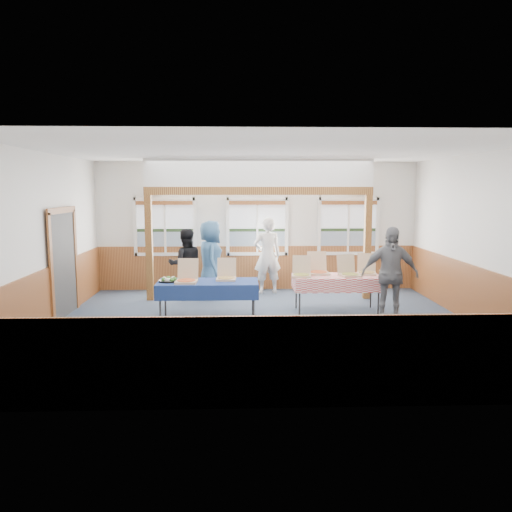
{
  "coord_description": "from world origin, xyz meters",
  "views": [
    {
      "loc": [
        -0.45,
        -9.01,
        2.54
      ],
      "look_at": [
        -0.11,
        1.0,
        1.18
      ],
      "focal_mm": 35.0,
      "sensor_mm": 36.0,
      "label": 1
    }
  ],
  "objects_px": {
    "table_right": "(337,278)",
    "man_blue": "(210,260)",
    "woman_black": "(186,264)",
    "table_left": "(208,284)",
    "person_grey": "(390,274)",
    "woman_white": "(267,255)"
  },
  "relations": [
    {
      "from": "table_right",
      "to": "man_blue",
      "type": "xyz_separation_m",
      "value": [
        -2.68,
        1.4,
        0.21
      ]
    },
    {
      "from": "woman_black",
      "to": "table_left",
      "type": "bearing_deg",
      "value": 98.75
    },
    {
      "from": "table_left",
      "to": "man_blue",
      "type": "relative_size",
      "value": 1.16
    },
    {
      "from": "man_blue",
      "to": "person_grey",
      "type": "height_order",
      "value": "person_grey"
    },
    {
      "from": "table_left",
      "to": "person_grey",
      "type": "distance_m",
      "value": 3.51
    },
    {
      "from": "table_right",
      "to": "woman_white",
      "type": "distance_m",
      "value": 2.32
    },
    {
      "from": "table_left",
      "to": "table_right",
      "type": "distance_m",
      "value": 2.69
    },
    {
      "from": "table_left",
      "to": "woman_black",
      "type": "bearing_deg",
      "value": 127.01
    },
    {
      "from": "woman_black",
      "to": "woman_white",
      "type": "bearing_deg",
      "value": -171.89
    },
    {
      "from": "man_blue",
      "to": "person_grey",
      "type": "xyz_separation_m",
      "value": [
        3.55,
        -2.18,
        0.01
      ]
    },
    {
      "from": "table_left",
      "to": "woman_white",
      "type": "distance_m",
      "value": 2.77
    },
    {
      "from": "man_blue",
      "to": "person_grey",
      "type": "relative_size",
      "value": 0.99
    },
    {
      "from": "table_right",
      "to": "person_grey",
      "type": "height_order",
      "value": "person_grey"
    },
    {
      "from": "woman_white",
      "to": "person_grey",
      "type": "distance_m",
      "value": 3.45
    },
    {
      "from": "woman_black",
      "to": "man_blue",
      "type": "relative_size",
      "value": 0.9
    },
    {
      "from": "table_right",
      "to": "woman_white",
      "type": "relative_size",
      "value": 0.97
    },
    {
      "from": "table_right",
      "to": "person_grey",
      "type": "distance_m",
      "value": 1.19
    },
    {
      "from": "table_left",
      "to": "person_grey",
      "type": "relative_size",
      "value": 1.15
    },
    {
      "from": "table_left",
      "to": "woman_black",
      "type": "height_order",
      "value": "woman_black"
    },
    {
      "from": "person_grey",
      "to": "man_blue",
      "type": "bearing_deg",
      "value": 155.82
    },
    {
      "from": "man_blue",
      "to": "person_grey",
      "type": "bearing_deg",
      "value": -129.26
    },
    {
      "from": "table_left",
      "to": "woman_black",
      "type": "xyz_separation_m",
      "value": [
        -0.62,
        1.82,
        0.11
      ]
    }
  ]
}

